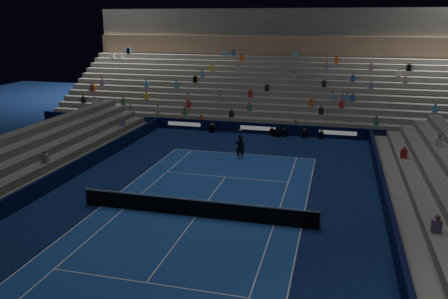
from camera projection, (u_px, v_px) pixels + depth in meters
ground at (196, 217)px, 23.68m from camera, size 90.00×90.00×0.00m
court_surface at (196, 217)px, 23.68m from camera, size 10.97×23.77×0.01m
sponsor_barrier_far at (258, 128)px, 40.77m from camera, size 44.00×0.25×1.00m
sponsor_barrier_east at (392, 228)px, 21.24m from camera, size 0.25×37.00×1.00m
sponsor_barrier_west at (34, 191)px, 25.84m from camera, size 0.25×37.00×1.00m
grandstand_main at (274, 83)px, 48.73m from camera, size 44.00×15.20×11.20m
tennis_net at (196, 208)px, 23.54m from camera, size 12.90×0.10×1.10m
tennis_player at (240, 147)px, 33.26m from camera, size 0.78×0.65×1.83m
broadcast_camera at (277, 133)px, 39.85m from camera, size 0.60×0.99×0.62m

